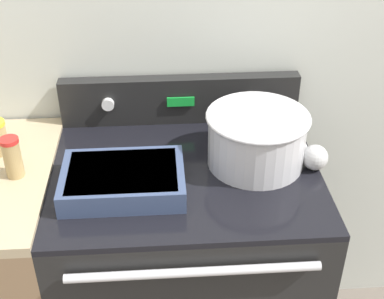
{
  "coord_description": "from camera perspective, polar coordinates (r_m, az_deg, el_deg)",
  "views": [
    {
      "loc": [
        -0.07,
        -0.97,
        1.84
      ],
      "look_at": [
        0.02,
        0.33,
        0.99
      ],
      "focal_mm": 50.0,
      "sensor_mm": 36.0,
      "label": 1
    }
  ],
  "objects": [
    {
      "name": "ladle",
      "position": [
        1.62,
        12.88,
        -0.7
      ],
      "size": [
        0.08,
        0.27,
        0.08
      ],
      "color": "#B7B7B7",
      "rests_on": "stove_range"
    },
    {
      "name": "kitchen_wall",
      "position": [
        1.74,
        -1.47,
        13.38
      ],
      "size": [
        8.0,
        0.05,
        2.5
      ],
      "color": "silver",
      "rests_on": "ground_plane"
    },
    {
      "name": "control_panel",
      "position": [
        1.79,
        -1.27,
        5.37
      ],
      "size": [
        0.79,
        0.07,
        0.16
      ],
      "color": "black",
      "rests_on": "stove_range"
    },
    {
      "name": "casserole_dish",
      "position": [
        1.49,
        -7.37,
        -3.12
      ],
      "size": [
        0.34,
        0.24,
        0.06
      ],
      "color": "#38476B",
      "rests_on": "stove_range"
    },
    {
      "name": "stove_range",
      "position": [
        1.88,
        -0.59,
        -13.73
      ],
      "size": [
        0.79,
        0.66,
        0.93
      ],
      "color": "black",
      "rests_on": "ground_plane"
    },
    {
      "name": "spice_jar_red_cap",
      "position": [
        1.58,
        -18.61,
        -0.78
      ],
      "size": [
        0.05,
        0.05,
        0.12
      ],
      "color": "tan",
      "rests_on": "side_counter"
    },
    {
      "name": "mixing_bowl",
      "position": [
        1.57,
        6.91,
        1.39
      ],
      "size": [
        0.3,
        0.3,
        0.16
      ],
      "color": "silver",
      "rests_on": "stove_range"
    }
  ]
}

